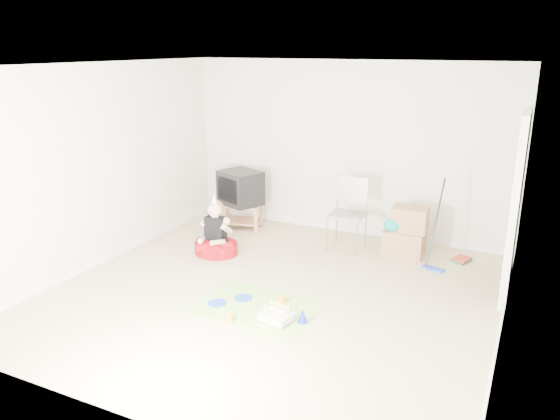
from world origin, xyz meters
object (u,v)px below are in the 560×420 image
at_px(folding_chair, 347,214).
at_px(seated_woman, 216,241).
at_px(crt_tv, 240,188).
at_px(cardboard_boxes, 406,232).
at_px(tv_stand, 241,213).
at_px(birthday_cake, 276,317).

height_order(folding_chair, seated_woman, folding_chair).
distance_m(crt_tv, folding_chair, 1.82).
xyz_separation_m(folding_chair, cardboard_boxes, (0.81, 0.13, -0.18)).
xyz_separation_m(tv_stand, crt_tv, (0.00, 0.00, 0.42)).
xyz_separation_m(crt_tv, birthday_cake, (1.85, -2.52, -0.62)).
bearing_deg(crt_tv, tv_stand, -111.28).
height_order(tv_stand, seated_woman, seated_woman).
relative_size(tv_stand, cardboard_boxes, 1.04).
bearing_deg(cardboard_boxes, crt_tv, 179.49).
distance_m(tv_stand, folding_chair, 1.84).
bearing_deg(cardboard_boxes, birthday_cake, -107.23).
relative_size(crt_tv, folding_chair, 0.58).
height_order(tv_stand, cardboard_boxes, cardboard_boxes).
height_order(crt_tv, folding_chair, folding_chair).
height_order(folding_chair, birthday_cake, folding_chair).
bearing_deg(crt_tv, seated_woman, -54.26).
distance_m(tv_stand, seated_woman, 1.16).
xyz_separation_m(seated_woman, birthday_cake, (1.61, -1.38, -0.15)).
bearing_deg(tv_stand, cardboard_boxes, -0.51).
bearing_deg(crt_tv, birthday_cake, -29.96).
relative_size(crt_tv, seated_woman, 0.69).
relative_size(folding_chair, seated_woman, 1.19).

